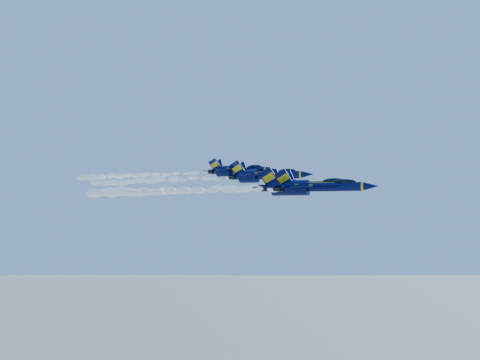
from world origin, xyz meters
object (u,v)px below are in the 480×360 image
at_px(jet_lead, 318,187).
at_px(jet_third, 265,175).
at_px(jet_fourth, 237,170).
at_px(jet_second, 305,186).

distance_m(jet_lead, jet_third, 23.25).
distance_m(jet_third, jet_fourth, 8.33).
bearing_deg(jet_lead, jet_second, 130.66).
relative_size(jet_lead, jet_third, 0.92).
bearing_deg(jet_lead, jet_third, 133.05).
bearing_deg(jet_fourth, jet_third, -20.42).
bearing_deg(jet_third, jet_second, -46.31).
relative_size(jet_third, jet_fourth, 1.15).
height_order(jet_second, jet_third, jet_third).
height_order(jet_third, jet_fourth, jet_fourth).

